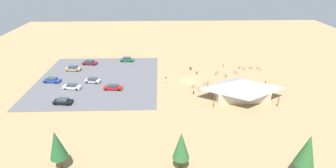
{
  "coord_description": "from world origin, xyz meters",
  "views": [
    {
      "loc": [
        8.13,
        66.21,
        31.01
      ],
      "look_at": [
        6.26,
        4.28,
        1.2
      ],
      "focal_mm": 27.68,
      "sensor_mm": 36.0,
      "label": 1
    }
  ],
  "objects_px": {
    "lot_sign": "(166,79)",
    "bicycle_purple_yard_right": "(199,89)",
    "bicycle_teal_edge_south": "(258,69)",
    "bicycle_black_lone_east": "(193,87)",
    "car_tan_aisle_side": "(73,68)",
    "car_red_inner_stall": "(113,87)",
    "bike_pavilion": "(242,87)",
    "visitor_near_lot": "(197,71)",
    "bicycle_red_mid_cluster": "(216,73)",
    "pine_center": "(181,145)",
    "car_green_near_entry": "(127,59)",
    "bicycle_purple_back_row": "(235,72)",
    "bicycle_silver_yard_front": "(244,69)",
    "pine_midwest": "(307,150)",
    "car_maroon_back_corner": "(90,62)",
    "bicycle_green_lone_west": "(226,76)",
    "bicycle_green_yard_center": "(231,81)",
    "car_black_by_curb": "(63,101)",
    "car_silver_end_stall": "(93,80)",
    "visitor_crossing_yard": "(194,91)",
    "trash_bin": "(191,69)",
    "car_white_second_row": "(72,87)",
    "pine_west": "(57,145)",
    "bicycle_white_trailside": "(223,66)",
    "bicycle_orange_edge_north": "(205,83)",
    "bicycle_yellow_yard_left": "(239,67)",
    "car_blue_far_end": "(52,80)"
  },
  "relations": [
    {
      "from": "car_maroon_back_corner",
      "to": "car_green_near_entry",
      "type": "bearing_deg",
      "value": -167.83
    },
    {
      "from": "bicycle_white_trailside",
      "to": "car_white_second_row",
      "type": "bearing_deg",
      "value": 18.46
    },
    {
      "from": "bicycle_teal_edge_south",
      "to": "car_black_by_curb",
      "type": "relative_size",
      "value": 0.33
    },
    {
      "from": "car_tan_aisle_side",
      "to": "car_red_inner_stall",
      "type": "height_order",
      "value": "car_tan_aisle_side"
    },
    {
      "from": "bicycle_silver_yard_front",
      "to": "bicycle_black_lone_east",
      "type": "bearing_deg",
      "value": 34.45
    },
    {
      "from": "trash_bin",
      "to": "bicycle_purple_back_row",
      "type": "relative_size",
      "value": 0.64
    },
    {
      "from": "bicycle_purple_back_row",
      "to": "bicycle_green_lone_west",
      "type": "height_order",
      "value": "bicycle_purple_back_row"
    },
    {
      "from": "bicycle_purple_back_row",
      "to": "car_green_near_entry",
      "type": "relative_size",
      "value": 0.3
    },
    {
      "from": "bicycle_teal_edge_south",
      "to": "car_red_inner_stall",
      "type": "distance_m",
      "value": 44.91
    },
    {
      "from": "bicycle_green_yard_center",
      "to": "bicycle_purple_back_row",
      "type": "bearing_deg",
      "value": -114.87
    },
    {
      "from": "pine_west",
      "to": "car_tan_aisle_side",
      "type": "relative_size",
      "value": 1.52
    },
    {
      "from": "bicycle_red_mid_cluster",
      "to": "bicycle_green_lone_west",
      "type": "bearing_deg",
      "value": 138.59
    },
    {
      "from": "bike_pavilion",
      "to": "bicycle_purple_back_row",
      "type": "bearing_deg",
      "value": -100.37
    },
    {
      "from": "car_green_near_entry",
      "to": "car_blue_far_end",
      "type": "bearing_deg",
      "value": 39.9
    },
    {
      "from": "car_red_inner_stall",
      "to": "car_silver_end_stall",
      "type": "height_order",
      "value": "car_red_inner_stall"
    },
    {
      "from": "bicycle_black_lone_east",
      "to": "bicycle_green_yard_center",
      "type": "xyz_separation_m",
      "value": [
        -11.15,
        -3.29,
        -0.03
      ]
    },
    {
      "from": "car_white_second_row",
      "to": "car_silver_end_stall",
      "type": "distance_m",
      "value": 5.96
    },
    {
      "from": "trash_bin",
      "to": "bicycle_purple_back_row",
      "type": "height_order",
      "value": "trash_bin"
    },
    {
      "from": "bicycle_green_yard_center",
      "to": "car_tan_aisle_side",
      "type": "height_order",
      "value": "car_tan_aisle_side"
    },
    {
      "from": "lot_sign",
      "to": "bicycle_purple_yard_right",
      "type": "distance_m",
      "value": 9.58
    },
    {
      "from": "bicycle_teal_edge_south",
      "to": "bicycle_green_yard_center",
      "type": "relative_size",
      "value": 0.86
    },
    {
      "from": "lot_sign",
      "to": "visitor_near_lot",
      "type": "relative_size",
      "value": 1.21
    },
    {
      "from": "bike_pavilion",
      "to": "visitor_crossing_yard",
      "type": "distance_m",
      "value": 11.84
    },
    {
      "from": "car_green_near_entry",
      "to": "bicycle_purple_yard_right",
      "type": "bearing_deg",
      "value": 133.8
    },
    {
      "from": "bicycle_white_trailside",
      "to": "car_green_near_entry",
      "type": "distance_m",
      "value": 31.89
    },
    {
      "from": "car_red_inner_stall",
      "to": "car_maroon_back_corner",
      "type": "height_order",
      "value": "car_maroon_back_corner"
    },
    {
      "from": "bike_pavilion",
      "to": "bicycle_green_yard_center",
      "type": "xyz_separation_m",
      "value": [
        -0.01,
        -9.32,
        -2.61
      ]
    },
    {
      "from": "pine_center",
      "to": "bicycle_purple_back_row",
      "type": "distance_m",
      "value": 43.37
    },
    {
      "from": "bike_pavilion",
      "to": "car_black_by_curb",
      "type": "bearing_deg",
      "value": 2.08
    },
    {
      "from": "bicycle_green_lone_west",
      "to": "car_black_by_curb",
      "type": "height_order",
      "value": "car_black_by_curb"
    },
    {
      "from": "visitor_near_lot",
      "to": "bicycle_red_mid_cluster",
      "type": "bearing_deg",
      "value": 178.17
    },
    {
      "from": "pine_center",
      "to": "bicycle_yellow_yard_left",
      "type": "xyz_separation_m",
      "value": [
        -21.78,
        -42.59,
        -4.06
      ]
    },
    {
      "from": "trash_bin",
      "to": "bicycle_red_mid_cluster",
      "type": "xyz_separation_m",
      "value": [
        -7.41,
        3.54,
        -0.05
      ]
    },
    {
      "from": "bicycle_yellow_yard_left",
      "to": "car_blue_far_end",
      "type": "bearing_deg",
      "value": 8.94
    },
    {
      "from": "lot_sign",
      "to": "pine_west",
      "type": "relative_size",
      "value": 0.3
    },
    {
      "from": "pine_midwest",
      "to": "car_maroon_back_corner",
      "type": "relative_size",
      "value": 1.65
    },
    {
      "from": "bike_pavilion",
      "to": "bicycle_purple_yard_right",
      "type": "bearing_deg",
      "value": -24.7
    },
    {
      "from": "lot_sign",
      "to": "bicycle_black_lone_east",
      "type": "xyz_separation_m",
      "value": [
        -7.2,
        2.59,
        -1.02
      ]
    },
    {
      "from": "bicycle_teal_edge_south",
      "to": "bicycle_black_lone_east",
      "type": "bearing_deg",
      "value": 28.9
    },
    {
      "from": "lot_sign",
      "to": "bicycle_black_lone_east",
      "type": "relative_size",
      "value": 1.44
    },
    {
      "from": "bicycle_green_lone_west",
      "to": "visitor_near_lot",
      "type": "xyz_separation_m",
      "value": [
        8.23,
        -2.23,
        0.59
      ]
    },
    {
      "from": "bicycle_green_lone_west",
      "to": "bicycle_purple_yard_right",
      "type": "xyz_separation_m",
      "value": [
        9.08,
        8.51,
        0.01
      ]
    },
    {
      "from": "bicycle_teal_edge_south",
      "to": "bicycle_orange_edge_north",
      "type": "bearing_deg",
      "value": 29.14
    },
    {
      "from": "bicycle_purple_back_row",
      "to": "car_white_second_row",
      "type": "height_order",
      "value": "car_white_second_row"
    },
    {
      "from": "bicycle_purple_yard_right",
      "to": "visitor_near_lot",
      "type": "xyz_separation_m",
      "value": [
        -0.85,
        -10.75,
        0.58
      ]
    },
    {
      "from": "bicycle_green_lone_west",
      "to": "bicycle_black_lone_east",
      "type": "relative_size",
      "value": 1.07
    },
    {
      "from": "lot_sign",
      "to": "car_red_inner_stall",
      "type": "xyz_separation_m",
      "value": [
        13.99,
        3.01,
        -0.69
      ]
    },
    {
      "from": "car_silver_end_stall",
      "to": "visitor_crossing_yard",
      "type": "height_order",
      "value": "visitor_crossing_yard"
    },
    {
      "from": "pine_center",
      "to": "car_green_near_entry",
      "type": "bearing_deg",
      "value": -73.9
    },
    {
      "from": "car_blue_far_end",
      "to": "car_white_second_row",
      "type": "height_order",
      "value": "car_white_second_row"
    }
  ]
}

